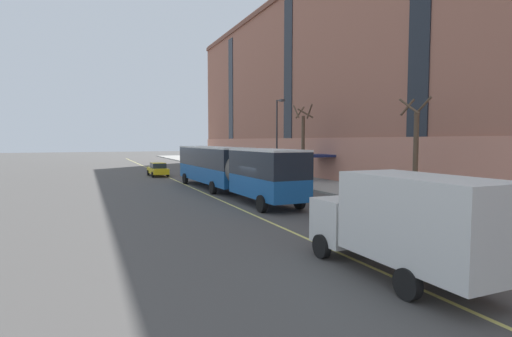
% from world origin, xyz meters
% --- Properties ---
extents(ground_plane, '(260.00, 260.00, 0.00)m').
position_xyz_m(ground_plane, '(0.00, 0.00, 0.00)').
color(ground_plane, '#4C4947').
extents(sidewalk, '(5.79, 160.00, 0.15)m').
position_xyz_m(sidewalk, '(9.73, 3.00, 0.07)').
color(sidewalk, '#9E9B93').
rests_on(sidewalk, ground).
extents(apartment_facade, '(15.20, 110.00, 22.64)m').
position_xyz_m(apartment_facade, '(18.61, 0.00, 11.30)').
color(apartment_facade, '#A36651').
rests_on(apartment_facade, ground).
extents(city_bus, '(3.42, 20.19, 3.59)m').
position_xyz_m(city_bus, '(0.02, 6.63, 2.09)').
color(city_bus, '#19569E').
rests_on(city_bus, ground).
extents(parked_car_silver_0, '(2.04, 4.42, 1.56)m').
position_xyz_m(parked_car_silver_0, '(5.59, 7.76, 0.78)').
color(parked_car_silver_0, '#B7B7BC').
rests_on(parked_car_silver_0, ground).
extents(parked_car_green_1, '(1.99, 4.71, 1.56)m').
position_xyz_m(parked_car_green_1, '(5.55, 20.66, 0.78)').
color(parked_car_green_1, '#23603D').
rests_on(parked_car_green_1, ground).
extents(parked_car_green_2, '(1.98, 4.55, 1.56)m').
position_xyz_m(parked_car_green_2, '(5.57, 32.70, 0.78)').
color(parked_car_green_2, '#23603D').
rests_on(parked_car_green_2, ground).
extents(box_truck, '(2.39, 6.78, 3.14)m').
position_xyz_m(box_truck, '(-1.55, -13.72, 1.77)').
color(box_truck, silver).
rests_on(box_truck, ground).
extents(taxi_cab, '(1.97, 4.75, 1.56)m').
position_xyz_m(taxi_cab, '(-2.53, 24.00, 0.78)').
color(taxi_cab, yellow).
rests_on(taxi_cab, ground).
extents(street_tree_mid_block, '(1.66, 1.75, 6.78)m').
position_xyz_m(street_tree_mid_block, '(9.27, -3.22, 3.54)').
color(street_tree_mid_block, brown).
rests_on(street_tree_mid_block, sidewalk).
extents(street_tree_far_uptown, '(1.80, 1.89, 7.48)m').
position_xyz_m(street_tree_far_uptown, '(9.27, 11.12, 3.96)').
color(street_tree_far_uptown, brown).
rests_on(street_tree_far_uptown, sidewalk).
extents(street_lamp, '(0.36, 1.48, 7.98)m').
position_xyz_m(street_lamp, '(7.44, 12.94, 4.95)').
color(street_lamp, '#2D2D30').
rests_on(street_lamp, sidewalk).
extents(fire_hydrant, '(0.42, 0.24, 0.72)m').
position_xyz_m(fire_hydrant, '(7.34, -4.37, 0.49)').
color(fire_hydrant, red).
rests_on(fire_hydrant, sidewalk).
extents(lane_centerline, '(0.16, 140.00, 0.01)m').
position_xyz_m(lane_centerline, '(-1.67, 3.00, 0.00)').
color(lane_centerline, '#E0D66B').
rests_on(lane_centerline, ground).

